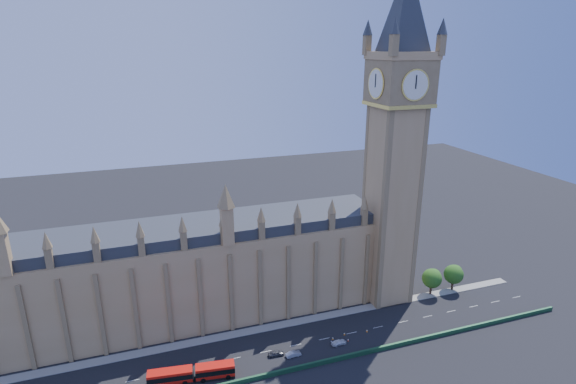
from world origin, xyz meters
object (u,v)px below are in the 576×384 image
object	(u,v)px
red_bus	(192,374)
car_grey	(276,353)
car_silver	(293,354)
car_white	(339,342)

from	to	relation	value
red_bus	car_grey	xyz separation A→B (m)	(20.93, 1.95, -1.10)
car_silver	car_white	xyz separation A→B (m)	(12.65, 0.62, -0.03)
red_bus	car_silver	xyz separation A→B (m)	(24.93, 0.32, -1.13)
red_bus	car_white	bearing A→B (deg)	8.91
car_white	car_grey	bearing A→B (deg)	80.62
red_bus	car_white	size ratio (longest dim) A/B	4.80
car_grey	car_silver	xyz separation A→B (m)	(4.00, -1.63, -0.03)
car_silver	car_white	world-z (taller)	car_silver
car_white	car_silver	bearing A→B (deg)	86.90
red_bus	car_silver	world-z (taller)	red_bus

